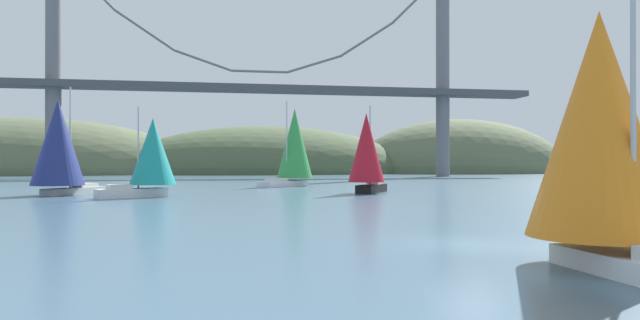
{
  "coord_description": "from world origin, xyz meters",
  "views": [
    {
      "loc": [
        -8.94,
        -19.51,
        2.95
      ],
      "look_at": [
        0.0,
        29.08,
        3.16
      ],
      "focal_mm": 32.43,
      "sensor_mm": 36.0,
      "label": 1
    }
  ],
  "objects_px": {
    "sailboat_orange_sail": "(603,131)",
    "sailboat_navy_sail": "(59,144)",
    "sailboat_crimson_sail": "(367,151)",
    "sailboat_green_sail": "(294,146)",
    "sailboat_teal_sail": "(151,155)"
  },
  "relations": [
    {
      "from": "sailboat_orange_sail",
      "to": "sailboat_navy_sail",
      "type": "distance_m",
      "value": 47.25
    },
    {
      "from": "sailboat_crimson_sail",
      "to": "sailboat_orange_sail",
      "type": "xyz_separation_m",
      "value": [
        -3.63,
        -38.7,
        -0.17
      ]
    },
    {
      "from": "sailboat_green_sail",
      "to": "sailboat_crimson_sail",
      "type": "bearing_deg",
      "value": -76.1
    },
    {
      "from": "sailboat_teal_sail",
      "to": "sailboat_navy_sail",
      "type": "xyz_separation_m",
      "value": [
        -8.34,
        3.79,
        0.96
      ]
    },
    {
      "from": "sailboat_crimson_sail",
      "to": "sailboat_green_sail",
      "type": "xyz_separation_m",
      "value": [
        -4.5,
        18.2,
        1.03
      ]
    },
    {
      "from": "sailboat_teal_sail",
      "to": "sailboat_green_sail",
      "type": "distance_m",
      "value": 25.25
    },
    {
      "from": "sailboat_teal_sail",
      "to": "sailboat_green_sail",
      "type": "bearing_deg",
      "value": 53.19
    },
    {
      "from": "sailboat_orange_sail",
      "to": "sailboat_crimson_sail",
      "type": "bearing_deg",
      "value": 84.64
    },
    {
      "from": "sailboat_teal_sail",
      "to": "sailboat_orange_sail",
      "type": "distance_m",
      "value": 40.04
    },
    {
      "from": "sailboat_teal_sail",
      "to": "sailboat_navy_sail",
      "type": "height_order",
      "value": "sailboat_navy_sail"
    },
    {
      "from": "sailboat_crimson_sail",
      "to": "sailboat_teal_sail",
      "type": "distance_m",
      "value": 19.71
    },
    {
      "from": "sailboat_orange_sail",
      "to": "sailboat_navy_sail",
      "type": "height_order",
      "value": "sailboat_navy_sail"
    },
    {
      "from": "sailboat_teal_sail",
      "to": "sailboat_green_sail",
      "type": "height_order",
      "value": "sailboat_green_sail"
    },
    {
      "from": "sailboat_teal_sail",
      "to": "sailboat_orange_sail",
      "type": "relative_size",
      "value": 0.99
    },
    {
      "from": "sailboat_orange_sail",
      "to": "sailboat_navy_sail",
      "type": "bearing_deg",
      "value": 120.97
    }
  ]
}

